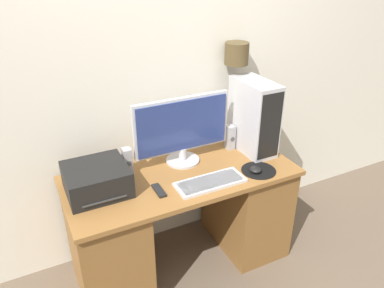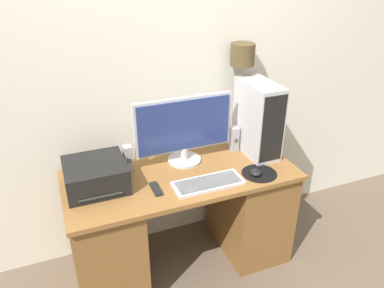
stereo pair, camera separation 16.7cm
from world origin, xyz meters
name	(u,v)px [view 1 (the left image)]	position (x,y,z in m)	size (l,w,h in m)	color
wall_back	(155,59)	(0.00, 0.69, 1.35)	(6.40, 0.21, 2.70)	silver
desk	(182,218)	(0.00, 0.32, 0.37)	(1.43, 0.64, 0.72)	brown
monitor	(182,128)	(0.07, 0.46, 0.96)	(0.64, 0.22, 0.44)	#B7B7BC
keyboard	(210,182)	(0.11, 0.14, 0.73)	(0.42, 0.17, 0.02)	silver
mousepad	(259,170)	(0.45, 0.14, 0.72)	(0.22, 0.22, 0.00)	black
mouse	(255,170)	(0.42, 0.13, 0.74)	(0.07, 0.08, 0.03)	black
computer_tower	(254,117)	(0.57, 0.39, 0.97)	(0.18, 0.37, 0.49)	#B2B2B7
printer	(97,180)	(-0.51, 0.36, 0.80)	(0.34, 0.34, 0.16)	black
speaker_left	(127,161)	(-0.29, 0.47, 0.81)	(0.05, 0.07, 0.17)	#99999E
speaker_right	(230,137)	(0.44, 0.47, 0.81)	(0.05, 0.07, 0.17)	#99999E
remote_control	(159,190)	(-0.20, 0.20, 0.73)	(0.04, 0.13, 0.02)	black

